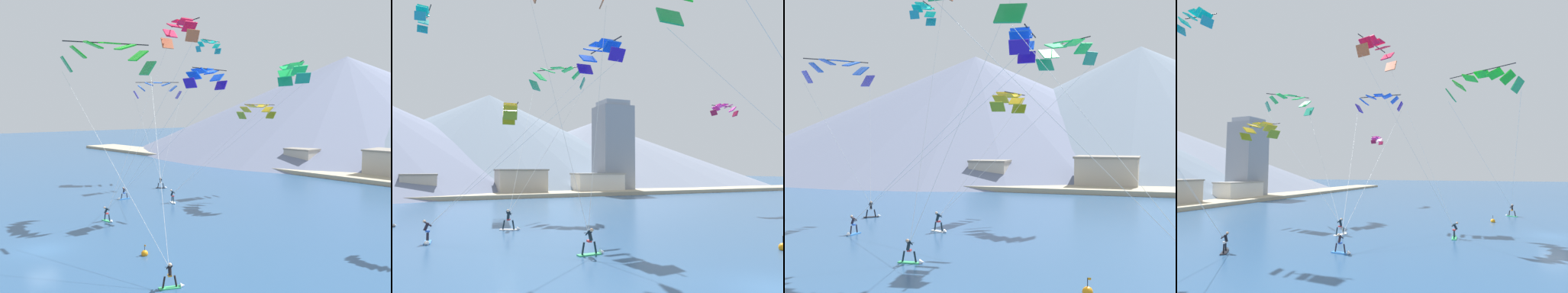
# 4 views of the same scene
# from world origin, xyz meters

# --- Properties ---
(ground_plane) EXTENTS (400.00, 400.00, 0.00)m
(ground_plane) POSITION_xyz_m (0.00, 0.00, 0.00)
(ground_plane) COLOR navy
(kitesurfer_near_lead) EXTENTS (1.75, 1.09, 1.80)m
(kitesurfer_near_lead) POSITION_xyz_m (-7.10, 19.88, 0.56)
(kitesurfer_near_lead) COLOR white
(kitesurfer_near_lead) RESTS_ON ground
(kitesurfer_near_trail) EXTENTS (0.61, 1.77, 1.64)m
(kitesurfer_near_trail) POSITION_xyz_m (-13.50, 16.53, 0.45)
(kitesurfer_near_trail) COLOR #337FDB
(kitesurfer_near_trail) RESTS_ON ground
(kitesurfer_mid_center) EXTENTS (1.63, 1.37, 1.71)m
(kitesurfer_mid_center) POSITION_xyz_m (-16.49, 25.43, 0.48)
(kitesurfer_mid_center) COLOR black
(kitesurfer_mid_center) RESTS_ON ground
(kitesurfer_far_left) EXTENTS (1.11, 1.74, 1.84)m
(kitesurfer_far_left) POSITION_xyz_m (13.43, 3.11, 0.57)
(kitesurfer_far_left) COLOR #33B266
(kitesurfer_far_left) RESTS_ON ground
(kitesurfer_far_right) EXTENTS (1.76, 0.67, 1.68)m
(kitesurfer_far_right) POSITION_xyz_m (-4.55, 8.98, 0.48)
(kitesurfer_far_right) COLOR #33B266
(kitesurfer_far_right) RESTS_ON ground
(parafoil_kite_near_lead) EXTENTS (11.92, 15.58, 16.49)m
(parafoil_kite_near_lead) POSITION_xyz_m (1.32, 32.90, 16.65)
(parafoil_kite_near_lead) COLOR #188F70
(parafoil_kite_near_trail) EXTENTS (14.76, 6.09, 14.96)m
(parafoil_kite_near_trail) POSITION_xyz_m (0.25, 18.49, 15.29)
(parafoil_kite_near_trail) COLOR #2B14A9
(parafoil_kite_mid_center) EXTENTS (9.07, 7.79, 15.17)m
(parafoil_kite_mid_center) POSITION_xyz_m (-22.90, 29.54, 15.35)
(parafoil_kite_mid_center) COLOR #5047C6
(parafoil_kite_far_left) EXTENTS (14.43, 8.50, 16.41)m
(parafoil_kite_far_left) POSITION_xyz_m (0.93, 6.14, 16.63)
(parafoil_kite_far_left) COLOR green
(parafoil_kite_far_right) EXTENTS (6.81, 9.76, 20.39)m
(parafoil_kite_far_right) POSITION_xyz_m (-2.94, 17.49, 20.55)
(parafoil_kite_far_right) COLOR #C65C33
(parafoil_kite_distant_low_drift) EXTENTS (1.65, 4.57, 2.08)m
(parafoil_kite_distant_low_drift) POSITION_xyz_m (-14.29, 33.03, 21.86)
(parafoil_kite_distant_low_drift) COLOR teal
(parafoil_kite_distant_mid_solo) EXTENTS (2.54, 6.23, 2.11)m
(parafoil_kite_distant_mid_solo) POSITION_xyz_m (-4.58, 33.04, 11.87)
(parafoil_kite_distant_mid_solo) COLOR olive
(race_marker_buoy) EXTENTS (0.56, 0.56, 1.02)m
(race_marker_buoy) POSITION_xyz_m (6.88, 5.53, 0.16)
(race_marker_buoy) COLOR orange
(race_marker_buoy) RESTS_ON ground
(shoreline_strip) EXTENTS (180.00, 10.00, 0.70)m
(shoreline_strip) POSITION_xyz_m (0.00, 57.07, 0.35)
(shoreline_strip) COLOR tan
(shoreline_strip) RESTS_ON ground
(shore_building_promenade_mid) EXTENTS (5.97, 4.36, 4.20)m
(shore_building_promenade_mid) POSITION_xyz_m (-14.63, 59.08, 2.11)
(shore_building_promenade_mid) COLOR #B7AD9E
(shore_building_promenade_mid) RESTS_ON ground
(mountain_peak_central_summit) EXTENTS (129.39, 129.39, 28.55)m
(mountain_peak_central_summit) POSITION_xyz_m (-34.73, 112.24, 14.28)
(mountain_peak_central_summit) COLOR slate
(mountain_peak_central_summit) RESTS_ON ground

